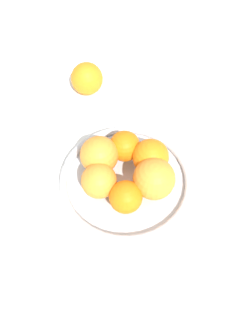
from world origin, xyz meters
TOP-DOWN VIEW (x-y plane):
  - ground_plane at (0.00, 0.00)m, footprint 4.00×4.00m
  - fruit_bowl at (0.00, 0.00)m, footprint 0.28×0.28m
  - orange_pile at (-0.00, 0.00)m, footprint 0.20×0.18m
  - stray_orange at (0.14, -0.27)m, footprint 0.08×0.08m

SIDE VIEW (x-z plane):
  - ground_plane at x=0.00m, z-range 0.00..0.00m
  - fruit_bowl at x=0.00m, z-range 0.00..0.04m
  - stray_orange at x=0.14m, z-range 0.00..0.08m
  - orange_pile at x=0.00m, z-range 0.03..0.12m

